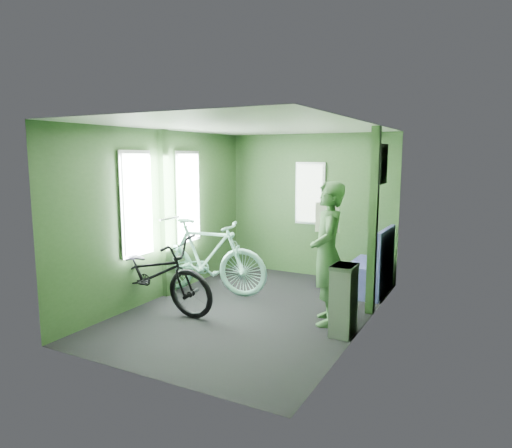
% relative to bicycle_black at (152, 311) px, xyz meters
% --- Properties ---
extents(room, '(4.00, 4.02, 2.31)m').
position_rel_bicycle_black_xyz_m(room, '(1.08, 0.65, 1.44)').
color(room, black).
rests_on(room, ground).
extents(bicycle_black, '(1.85, 0.78, 1.04)m').
position_rel_bicycle_black_xyz_m(bicycle_black, '(0.00, 0.00, 0.00)').
color(bicycle_black, black).
rests_on(bicycle_black, ground).
extents(bicycle_mint, '(1.87, 0.88, 1.11)m').
position_rel_bicycle_black_xyz_m(bicycle_mint, '(0.21, 0.92, 0.00)').
color(bicycle_mint, '#88D1BE').
rests_on(bicycle_mint, ground).
extents(passenger, '(0.59, 0.73, 1.67)m').
position_rel_bicycle_black_xyz_m(passenger, '(2.09, 0.63, 0.83)').
color(passenger, '#365D32').
rests_on(passenger, ground).
extents(waste_box, '(0.23, 0.32, 0.79)m').
position_rel_bicycle_black_xyz_m(waste_box, '(2.38, 0.36, 0.39)').
color(waste_box, slate).
rests_on(waste_box, ground).
extents(bench_seat, '(0.51, 0.90, 0.95)m').
position_rel_bicycle_black_xyz_m(bench_seat, '(2.27, 2.06, 0.28)').
color(bench_seat, navy).
rests_on(bench_seat, ground).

